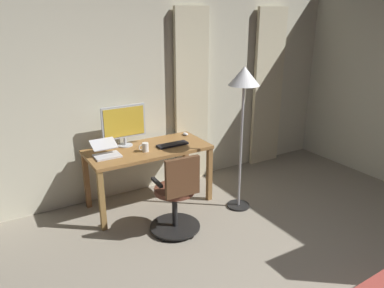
% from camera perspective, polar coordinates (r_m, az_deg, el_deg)
% --- Properties ---
extents(back_room_partition, '(5.88, 0.10, 2.70)m').
position_cam_1_polar(back_room_partition, '(4.94, -6.29, 8.24)').
color(back_room_partition, beige).
rests_on(back_room_partition, ground).
extents(curtain_left_panel, '(0.53, 0.06, 2.38)m').
position_cam_1_polar(curtain_left_panel, '(5.92, 11.49, 8.27)').
color(curtain_left_panel, beige).
rests_on(curtain_left_panel, ground).
extents(curtain_right_panel, '(0.50, 0.06, 2.38)m').
position_cam_1_polar(curtain_right_panel, '(5.13, -0.08, 6.94)').
color(curtain_right_panel, beige).
rests_on(curtain_right_panel, ground).
extents(desk, '(1.48, 0.68, 0.75)m').
position_cam_1_polar(desk, '(4.59, -6.70, -1.72)').
color(desk, olive).
rests_on(desk, ground).
extents(office_chair, '(0.56, 0.56, 0.93)m').
position_cam_1_polar(office_chair, '(4.05, -2.32, -8.10)').
color(office_chair, black).
rests_on(office_chair, ground).
extents(computer_monitor, '(0.55, 0.18, 0.51)m').
position_cam_1_polar(computer_monitor, '(4.60, -10.35, 3.14)').
color(computer_monitor, '#B7BCC1').
rests_on(computer_monitor, desk).
extents(computer_keyboard, '(0.40, 0.12, 0.02)m').
position_cam_1_polar(computer_keyboard, '(4.62, -3.00, -0.09)').
color(computer_keyboard, black).
rests_on(computer_keyboard, desk).
extents(laptop, '(0.29, 0.31, 0.16)m').
position_cam_1_polar(laptop, '(4.39, -12.99, -1.11)').
color(laptop, silver).
rests_on(laptop, desk).
extents(computer_mouse, '(0.06, 0.10, 0.04)m').
position_cam_1_polar(computer_mouse, '(4.99, -1.01, 1.54)').
color(computer_mouse, silver).
rests_on(computer_mouse, desk).
extents(mug_tea, '(0.12, 0.08, 0.11)m').
position_cam_1_polar(mug_tea, '(4.43, -7.18, -0.49)').
color(mug_tea, white).
rests_on(mug_tea, desk).
extents(floor_lamp, '(0.35, 0.35, 1.74)m').
position_cam_1_polar(floor_lamp, '(4.28, 7.88, 8.38)').
color(floor_lamp, black).
rests_on(floor_lamp, ground).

